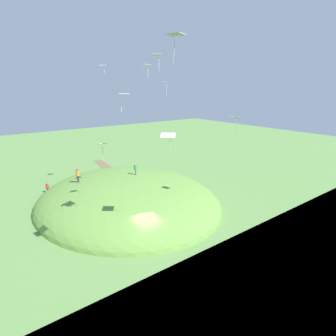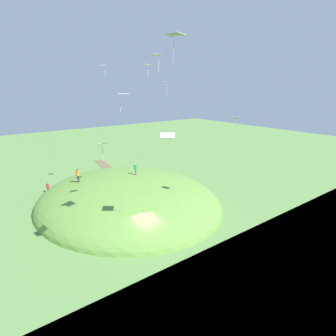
# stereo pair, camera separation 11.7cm
# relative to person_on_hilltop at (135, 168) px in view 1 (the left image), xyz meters

# --- Properties ---
(ground_plane) EXTENTS (160.00, 160.00, 0.00)m
(ground_plane) POSITION_rel_person_on_hilltop_xyz_m (-10.08, 4.75, -4.41)
(ground_plane) COLOR #5F8B46
(grass_hill) EXTENTS (26.05, 23.18, 6.94)m
(grass_hill) POSITION_rel_person_on_hilltop_xyz_m (-0.57, 1.66, -4.41)
(grass_hill) COLOR #64943E
(grass_hill) RESTS_ON ground_plane
(dirt_path) EXTENTS (16.42, 3.99, 0.04)m
(dirt_path) POSITION_rel_person_on_hilltop_xyz_m (14.65, -3.06, -4.39)
(dirt_path) COLOR brown
(dirt_path) RESTS_ON ground_plane
(person_on_hilltop) EXTENTS (0.48, 0.48, 1.56)m
(person_on_hilltop) POSITION_rel_person_on_hilltop_xyz_m (0.00, 0.00, 0.00)
(person_on_hilltop) COLOR #534F48
(person_on_hilltop) RESTS_ON grass_hill
(person_watching_kites) EXTENTS (0.48, 0.48, 1.85)m
(person_watching_kites) POSITION_rel_person_on_hilltop_xyz_m (3.03, 6.81, -0.29)
(person_watching_kites) COLOR #302D31
(person_watching_kites) RESTS_ON grass_hill
(person_with_child) EXTENTS (0.61, 0.61, 1.58)m
(person_with_child) POSITION_rel_person_on_hilltop_xyz_m (9.41, 9.23, -3.43)
(person_with_child) COLOR black
(person_with_child) RESTS_ON ground_plane
(kite_0) EXTENTS (0.91, 1.01, 1.10)m
(kite_0) POSITION_rel_person_on_hilltop_xyz_m (2.98, 2.38, 12.99)
(kite_0) COLOR silver
(kite_1) EXTENTS (1.25, 0.98, 1.74)m
(kite_1) POSITION_rel_person_on_hilltop_xyz_m (-16.11, 6.12, 13.57)
(kite_1) COLOR white
(kite_2) EXTENTS (1.35, 1.38, 1.67)m
(kite_2) POSITION_rel_person_on_hilltop_xyz_m (-13.92, 5.05, 6.76)
(kite_2) COLOR white
(kite_3) EXTENTS (1.14, 1.05, 1.75)m
(kite_3) POSITION_rel_person_on_hilltop_xyz_m (-13.88, -2.93, 7.60)
(kite_3) COLOR white
(kite_4) EXTENTS (0.90, 0.89, 1.68)m
(kite_4) POSITION_rel_person_on_hilltop_xyz_m (-1.45, -4.00, 10.93)
(kite_4) COLOR white
(kite_5) EXTENTS (0.84, 0.87, 1.24)m
(kite_5) POSITION_rel_person_on_hilltop_xyz_m (-12.43, 4.98, 12.74)
(kite_5) COLOR white
(kite_6) EXTENTS (0.75, 0.93, 1.64)m
(kite_6) POSITION_rel_person_on_hilltop_xyz_m (-8.65, 8.25, 5.57)
(kite_6) COLOR white
(kite_7) EXTENTS (1.22, 0.93, 1.18)m
(kite_7) POSITION_rel_person_on_hilltop_xyz_m (-15.21, 9.84, 10.04)
(kite_7) COLOR white
(kite_8) EXTENTS (0.97, 0.78, 1.28)m
(kite_8) POSITION_rel_person_on_hilltop_xyz_m (-7.33, 2.68, 12.44)
(kite_8) COLOR white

